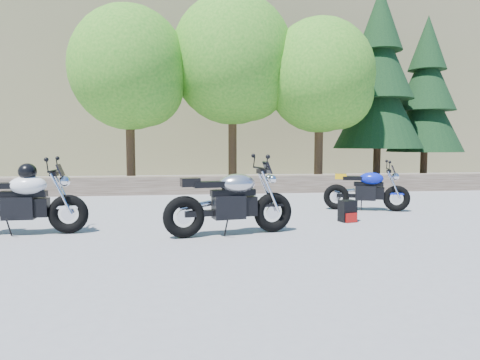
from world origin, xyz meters
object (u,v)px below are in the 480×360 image
Objects in this scene: silver_bike at (231,202)px; backpack at (348,211)px; blue_bike at (367,190)px; white_bike at (20,200)px.

backpack is (2.22, 0.85, -0.32)m from silver_bike.
backpack is at bearing -106.24° from blue_bike.
blue_bike is at bearing 22.84° from silver_bike.
backpack is (5.45, 0.44, -0.36)m from white_bike.
silver_bike reaches higher than backpack.
blue_bike is at bearing 13.15° from white_bike.
silver_bike is 1.03× the size of white_bike.
backpack is (-0.90, -1.22, -0.25)m from blue_bike.
blue_bike is at bearing 38.65° from backpack.
white_bike is 5.48m from backpack.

